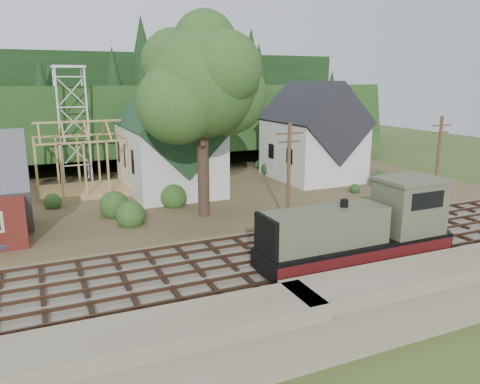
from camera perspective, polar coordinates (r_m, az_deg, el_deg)
name	(u,v)px	position (r m, az deg, el deg)	size (l,w,h in m)	color
ground	(230,267)	(28.66, -1.25, -9.09)	(140.00, 140.00, 0.00)	#384C1E
embankment	(305,335)	(21.91, 7.93, -16.84)	(64.00, 5.00, 1.60)	#7F7259
railroad_bed	(230,265)	(28.63, -1.25, -8.94)	(64.00, 11.00, 0.16)	#726B5B
village_flat	(155,198)	(44.93, -10.32, -0.68)	(64.00, 26.00, 0.30)	brown
hillside	(112,160)	(68.04, -15.33, 3.75)	(70.00, 28.00, 8.00)	#1E3F19
ridge	(96,146)	(83.72, -17.13, 5.40)	(80.00, 20.00, 12.00)	black
church	(169,141)	(46.09, -8.68, 6.12)	(8.40, 15.17, 13.00)	silver
farmhouse	(312,137)	(52.16, 8.81, 6.62)	(8.40, 10.80, 10.60)	silver
timber_frame	(81,163)	(47.19, -18.77, 3.37)	(8.20, 6.20, 6.99)	tan
lattice_tower	(70,89)	(52.53, -20.05, 11.68)	(3.20, 3.20, 12.12)	silver
big_tree	(203,90)	(36.64, -4.49, 12.24)	(10.90, 8.40, 14.70)	#38281E
telegraph_pole_near	(289,173)	(34.93, 5.94, 2.28)	(2.20, 0.28, 8.00)	#4C331E
telegraph_pole_far	(438,159)	(44.33, 22.99, 3.68)	(2.20, 0.28, 8.00)	#4C331E
locomotive	(363,231)	(29.18, 14.80, -4.56)	(12.44, 3.11, 4.96)	black
car_red	(314,174)	(52.25, 9.03, 2.23)	(2.04, 4.43, 1.23)	red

